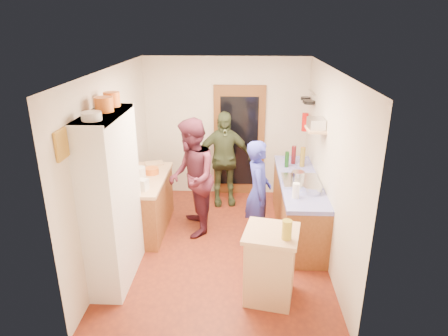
# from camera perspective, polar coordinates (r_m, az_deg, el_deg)

# --- Properties ---
(floor) EXTENTS (3.00, 4.00, 0.02)m
(floor) POSITION_cam_1_polar(r_m,az_deg,el_deg) (6.15, -0.52, -11.03)
(floor) COLOR maroon
(floor) RESTS_ON ground
(ceiling) EXTENTS (3.00, 4.00, 0.02)m
(ceiling) POSITION_cam_1_polar(r_m,az_deg,el_deg) (5.28, -0.62, 14.00)
(ceiling) COLOR silver
(ceiling) RESTS_ON ground
(wall_back) EXTENTS (3.00, 0.02, 2.60)m
(wall_back) POSITION_cam_1_polar(r_m,az_deg,el_deg) (7.50, 0.28, 5.78)
(wall_back) COLOR beige
(wall_back) RESTS_ON ground
(wall_front) EXTENTS (3.00, 0.02, 2.60)m
(wall_front) POSITION_cam_1_polar(r_m,az_deg,el_deg) (3.76, -2.26, -10.05)
(wall_front) COLOR beige
(wall_front) RESTS_ON ground
(wall_left) EXTENTS (0.02, 4.00, 2.60)m
(wall_left) POSITION_cam_1_polar(r_m,az_deg,el_deg) (5.86, -15.49, 0.72)
(wall_left) COLOR beige
(wall_left) RESTS_ON ground
(wall_right) EXTENTS (0.02, 4.00, 2.60)m
(wall_right) POSITION_cam_1_polar(r_m,az_deg,el_deg) (5.70, 14.76, 0.26)
(wall_right) COLOR beige
(wall_right) RESTS_ON ground
(door_frame) EXTENTS (0.95, 0.06, 2.10)m
(door_frame) POSITION_cam_1_polar(r_m,az_deg,el_deg) (7.52, 2.17, 3.84)
(door_frame) COLOR brown
(door_frame) RESTS_ON ground
(door_glass) EXTENTS (0.70, 0.02, 1.70)m
(door_glass) POSITION_cam_1_polar(r_m,az_deg,el_deg) (7.49, 2.17, 3.76)
(door_glass) COLOR black
(door_glass) RESTS_ON door_frame
(hutch_body) EXTENTS (0.40, 1.20, 2.20)m
(hutch_body) POSITION_cam_1_polar(r_m,az_deg,el_deg) (5.16, -15.67, -4.42)
(hutch_body) COLOR white
(hutch_body) RESTS_ON ground
(hutch_top_shelf) EXTENTS (0.40, 1.14, 0.04)m
(hutch_top_shelf) POSITION_cam_1_polar(r_m,az_deg,el_deg) (4.82, -16.89, 7.31)
(hutch_top_shelf) COLOR white
(hutch_top_shelf) RESTS_ON hutch_body
(plate_stack) EXTENTS (0.22, 0.22, 0.09)m
(plate_stack) POSITION_cam_1_polar(r_m,az_deg,el_deg) (4.49, -18.41, 7.05)
(plate_stack) COLOR white
(plate_stack) RESTS_ON hutch_top_shelf
(orange_pot_a) EXTENTS (0.21, 0.21, 0.17)m
(orange_pot_a) POSITION_cam_1_polar(r_m,az_deg,el_deg) (4.86, -16.78, 8.69)
(orange_pot_a) COLOR orange
(orange_pot_a) RESTS_ON hutch_top_shelf
(orange_pot_b) EXTENTS (0.20, 0.20, 0.18)m
(orange_pot_b) POSITION_cam_1_polar(r_m,az_deg,el_deg) (5.14, -15.73, 9.43)
(orange_pot_b) COLOR orange
(orange_pot_b) RESTS_ON hutch_top_shelf
(left_counter_base) EXTENTS (0.60, 1.40, 0.85)m
(left_counter_base) POSITION_cam_1_polar(r_m,az_deg,el_deg) (6.50, -10.98, -5.23)
(left_counter_base) COLOR brown
(left_counter_base) RESTS_ON ground
(left_counter_top) EXTENTS (0.64, 1.44, 0.05)m
(left_counter_top) POSITION_cam_1_polar(r_m,az_deg,el_deg) (6.32, -11.25, -1.55)
(left_counter_top) COLOR #D7AC80
(left_counter_top) RESTS_ON left_counter_base
(toaster) EXTENTS (0.24, 0.19, 0.16)m
(toaster) POSITION_cam_1_polar(r_m,az_deg,el_deg) (5.86, -11.86, -2.30)
(toaster) COLOR white
(toaster) RESTS_ON left_counter_top
(kettle) EXTENTS (0.18, 0.18, 0.20)m
(kettle) POSITION_cam_1_polar(r_m,az_deg,el_deg) (6.22, -11.93, -0.75)
(kettle) COLOR white
(kettle) RESTS_ON left_counter_top
(orange_bowl) EXTENTS (0.23, 0.23, 0.10)m
(orange_bowl) POSITION_cam_1_polar(r_m,az_deg,el_deg) (6.43, -10.27, -0.40)
(orange_bowl) COLOR orange
(orange_bowl) RESTS_ON left_counter_top
(chopping_board) EXTENTS (0.36, 0.31, 0.02)m
(chopping_board) POSITION_cam_1_polar(r_m,az_deg,el_deg) (6.87, -9.94, 0.67)
(chopping_board) COLOR #D7AC80
(chopping_board) RESTS_ON left_counter_top
(right_counter_base) EXTENTS (0.60, 2.20, 0.84)m
(right_counter_base) POSITION_cam_1_polar(r_m,az_deg,el_deg) (6.44, 10.48, -5.50)
(right_counter_base) COLOR brown
(right_counter_base) RESTS_ON ground
(right_counter_top) EXTENTS (0.62, 2.22, 0.06)m
(right_counter_top) POSITION_cam_1_polar(r_m,az_deg,el_deg) (6.26, 10.74, -1.80)
(right_counter_top) COLOR #1918B8
(right_counter_top) RESTS_ON right_counter_base
(hob) EXTENTS (0.55, 0.58, 0.04)m
(hob) POSITION_cam_1_polar(r_m,az_deg,el_deg) (6.13, 10.93, -1.82)
(hob) COLOR silver
(hob) RESTS_ON right_counter_top
(pot_on_hob) EXTENTS (0.20, 0.20, 0.13)m
(pot_on_hob) POSITION_cam_1_polar(r_m,az_deg,el_deg) (6.09, 10.51, -1.07)
(pot_on_hob) COLOR silver
(pot_on_hob) RESTS_ON hob
(bottle_a) EXTENTS (0.07, 0.07, 0.27)m
(bottle_a) POSITION_cam_1_polar(r_m,az_deg,el_deg) (6.67, 8.97, 1.23)
(bottle_a) COLOR #143F14
(bottle_a) RESTS_ON right_counter_top
(bottle_b) EXTENTS (0.09, 0.09, 0.31)m
(bottle_b) POSITION_cam_1_polar(r_m,az_deg,el_deg) (6.85, 9.92, 1.87)
(bottle_b) COLOR #591419
(bottle_b) RESTS_ON right_counter_top
(bottle_c) EXTENTS (0.08, 0.08, 0.33)m
(bottle_c) POSITION_cam_1_polar(r_m,az_deg,el_deg) (6.73, 11.16, 1.55)
(bottle_c) COLOR olive
(bottle_c) RESTS_ON right_counter_top
(paper_towel) EXTENTS (0.11, 0.11, 0.21)m
(paper_towel) POSITION_cam_1_polar(r_m,az_deg,el_deg) (5.55, 10.23, -3.19)
(paper_towel) COLOR white
(paper_towel) RESTS_ON right_counter_top
(mixing_bowl) EXTENTS (0.31, 0.31, 0.11)m
(mixing_bowl) POSITION_cam_1_polar(r_m,az_deg,el_deg) (5.78, 12.44, -2.97)
(mixing_bowl) COLOR silver
(mixing_bowl) RESTS_ON right_counter_top
(island_base) EXTENTS (0.65, 0.65, 0.86)m
(island_base) POSITION_cam_1_polar(r_m,az_deg,el_deg) (4.95, 6.59, -13.83)
(island_base) COLOR #D7AC80
(island_base) RESTS_ON ground
(island_top) EXTENTS (0.73, 0.73, 0.05)m
(island_top) POSITION_cam_1_polar(r_m,az_deg,el_deg) (4.71, 6.81, -9.25)
(island_top) COLOR #D7AC80
(island_top) RESTS_ON island_base
(cutting_board) EXTENTS (0.40, 0.34, 0.02)m
(cutting_board) POSITION_cam_1_polar(r_m,az_deg,el_deg) (4.75, 6.29, -8.80)
(cutting_board) COLOR white
(cutting_board) RESTS_ON island_top
(oil_jar) EXTENTS (0.13, 0.13, 0.23)m
(oil_jar) POSITION_cam_1_polar(r_m,az_deg,el_deg) (4.52, 8.97, -8.70)
(oil_jar) COLOR #AD9E2D
(oil_jar) RESTS_ON island_top
(pan_rail) EXTENTS (0.02, 0.65, 0.02)m
(pan_rail) POSITION_cam_1_polar(r_m,az_deg,el_deg) (6.96, 12.43, 10.47)
(pan_rail) COLOR silver
(pan_rail) RESTS_ON wall_right
(pan_hang_a) EXTENTS (0.18, 0.18, 0.05)m
(pan_hang_a) POSITION_cam_1_polar(r_m,az_deg,el_deg) (6.80, 12.08, 9.15)
(pan_hang_a) COLOR black
(pan_hang_a) RESTS_ON pan_rail
(pan_hang_b) EXTENTS (0.16, 0.16, 0.05)m
(pan_hang_b) POSITION_cam_1_polar(r_m,az_deg,el_deg) (7.00, 11.82, 9.32)
(pan_hang_b) COLOR black
(pan_hang_b) RESTS_ON pan_rail
(pan_hang_c) EXTENTS (0.17, 0.17, 0.05)m
(pan_hang_c) POSITION_cam_1_polar(r_m,az_deg,el_deg) (7.19, 11.58, 9.71)
(pan_hang_c) COLOR black
(pan_hang_c) RESTS_ON pan_rail
(wall_shelf) EXTENTS (0.26, 0.42, 0.03)m
(wall_shelf) POSITION_cam_1_polar(r_m,az_deg,el_deg) (5.98, 12.95, 5.38)
(wall_shelf) COLOR #D7AC80
(wall_shelf) RESTS_ON wall_right
(radio) EXTENTS (0.24, 0.31, 0.15)m
(radio) POSITION_cam_1_polar(r_m,az_deg,el_deg) (5.96, 13.02, 6.21)
(radio) COLOR silver
(radio) RESTS_ON wall_shelf
(ext_bracket) EXTENTS (0.06, 0.10, 0.04)m
(ext_bracket) POSITION_cam_1_polar(r_m,az_deg,el_deg) (7.25, 11.93, 6.04)
(ext_bracket) COLOR black
(ext_bracket) RESTS_ON wall_right
(fire_extinguisher) EXTENTS (0.11, 0.11, 0.32)m
(fire_extinguisher) POSITION_cam_1_polar(r_m,az_deg,el_deg) (7.23, 11.49, 6.44)
(fire_extinguisher) COLOR red
(fire_extinguisher) RESTS_ON wall_right
(picture_frame) EXTENTS (0.03, 0.25, 0.30)m
(picture_frame) POSITION_cam_1_polar(r_m,az_deg,el_deg) (4.25, -22.21, 3.12)
(picture_frame) COLOR gold
(picture_frame) RESTS_ON wall_left
(person_hob) EXTENTS (0.39, 0.58, 1.59)m
(person_hob) POSITION_cam_1_polar(r_m,az_deg,el_deg) (5.93, 5.22, -3.57)
(person_hob) COLOR #2B319C
(person_hob) RESTS_ON ground
(person_left) EXTENTS (0.85, 1.01, 1.85)m
(person_left) POSITION_cam_1_polar(r_m,az_deg,el_deg) (6.17, -4.36, -1.27)
(person_left) COLOR #481B29
(person_left) RESTS_ON ground
(person_back) EXTENTS (1.07, 0.58, 1.73)m
(person_back) POSITION_cam_1_polar(r_m,az_deg,el_deg) (7.13, 0.00, 1.32)
(person_back) COLOR #343F25
(person_back) RESTS_ON ground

